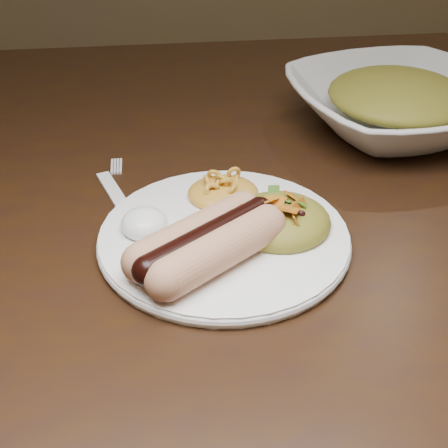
{
  "coord_description": "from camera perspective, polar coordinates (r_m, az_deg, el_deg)",
  "views": [
    {
      "loc": [
        -0.02,
        -0.68,
        1.12
      ],
      "look_at": [
        0.04,
        -0.18,
        0.77
      ],
      "focal_mm": 50.0,
      "sensor_mm": 36.0,
      "label": 1
    }
  ],
  "objects": [
    {
      "name": "hotdog",
      "position": [
        0.58,
        -1.54,
        -1.6
      ],
      "size": [
        0.13,
        0.14,
        0.04
      ],
      "rotation": [
        0.0,
        0.0,
        0.63
      ],
      "color": "tan",
      "rests_on": "plate"
    },
    {
      "name": "sour_cream",
      "position": [
        0.62,
        -7.33,
        0.53
      ],
      "size": [
        0.05,
        0.05,
        0.03
      ],
      "primitive_type": "ellipsoid",
      "rotation": [
        0.0,
        0.0,
        0.05
      ],
      "color": "white",
      "rests_on": "plate"
    },
    {
      "name": "plate",
      "position": [
        0.63,
        0.0,
        -1.24
      ],
      "size": [
        0.26,
        0.26,
        0.01
      ],
      "primitive_type": "cylinder",
      "rotation": [
        0.0,
        0.0,
        -0.04
      ],
      "color": "white",
      "rests_on": "table"
    },
    {
      "name": "bowl_filling",
      "position": [
        0.87,
        15.69,
        11.33
      ],
      "size": [
        0.24,
        0.24,
        0.05
      ],
      "primitive_type": "ellipsoid",
      "rotation": [
        0.0,
        0.0,
        -0.39
      ],
      "color": "olive",
      "rests_on": "serving_bowl"
    },
    {
      "name": "fork",
      "position": [
        0.72,
        -9.94,
        2.74
      ],
      "size": [
        0.06,
        0.14,
        0.0
      ],
      "primitive_type": "cube",
      "rotation": [
        0.0,
        0.0,
        0.32
      ],
      "color": "white",
      "rests_on": "table"
    },
    {
      "name": "serving_bowl",
      "position": [
        0.87,
        15.53,
        10.36
      ],
      "size": [
        0.33,
        0.33,
        0.07
      ],
      "primitive_type": "imported",
      "rotation": [
        0.0,
        0.0,
        0.21
      ],
      "color": "white",
      "rests_on": "table"
    },
    {
      "name": "table",
      "position": [
        0.83,
        -4.21,
        0.06
      ],
      "size": [
        1.6,
        0.9,
        0.75
      ],
      "color": "black",
      "rests_on": "floor"
    },
    {
      "name": "mac_and_cheese",
      "position": [
        0.67,
        -0.08,
        3.65
      ],
      "size": [
        0.1,
        0.09,
        0.03
      ],
      "primitive_type": "ellipsoid",
      "rotation": [
        0.0,
        0.0,
        -0.36
      ],
      "color": "gold",
      "rests_on": "plate"
    },
    {
      "name": "taco_salad",
      "position": [
        0.63,
        5.17,
        1.07
      ],
      "size": [
        0.1,
        0.1,
        0.05
      ],
      "rotation": [
        0.0,
        0.0,
        0.05
      ],
      "color": "olive",
      "rests_on": "plate"
    }
  ]
}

